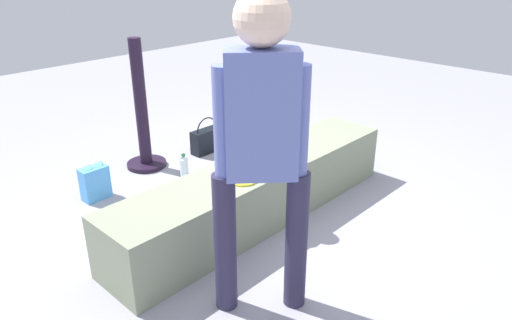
{
  "coord_description": "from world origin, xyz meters",
  "views": [
    {
      "loc": [
        -2.27,
        -2.13,
        1.85
      ],
      "look_at": [
        -0.37,
        -0.32,
        0.69
      ],
      "focal_mm": 33.41,
      "sensor_mm": 36.0,
      "label": 1
    }
  ],
  "objects_px": {
    "adult_standing": "(261,135)",
    "water_bottle_near_gift": "(184,166)",
    "party_cup_red": "(224,179)",
    "child_seated": "(254,139)",
    "cake_plate": "(243,177)",
    "gift_bag": "(95,183)",
    "cake_box_white": "(287,157)",
    "handbag_black_leather": "(207,140)"
  },
  "relations": [
    {
      "from": "handbag_black_leather",
      "to": "child_seated",
      "type": "bearing_deg",
      "value": -116.82
    },
    {
      "from": "cake_plate",
      "to": "gift_bag",
      "type": "bearing_deg",
      "value": 109.04
    },
    {
      "from": "child_seated",
      "to": "cake_box_white",
      "type": "relative_size",
      "value": 1.48
    },
    {
      "from": "water_bottle_near_gift",
      "to": "party_cup_red",
      "type": "distance_m",
      "value": 0.4
    },
    {
      "from": "child_seated",
      "to": "handbag_black_leather",
      "type": "relative_size",
      "value": 1.35
    },
    {
      "from": "party_cup_red",
      "to": "handbag_black_leather",
      "type": "distance_m",
      "value": 0.77
    },
    {
      "from": "gift_bag",
      "to": "cake_box_white",
      "type": "height_order",
      "value": "gift_bag"
    },
    {
      "from": "party_cup_red",
      "to": "cake_box_white",
      "type": "relative_size",
      "value": 0.31
    },
    {
      "from": "cake_plate",
      "to": "cake_box_white",
      "type": "xyz_separation_m",
      "value": [
        1.18,
        0.6,
        -0.41
      ]
    },
    {
      "from": "child_seated",
      "to": "water_bottle_near_gift",
      "type": "relative_size",
      "value": 2.24
    },
    {
      "from": "gift_bag",
      "to": "cake_plate",
      "type": "bearing_deg",
      "value": -70.96
    },
    {
      "from": "cake_plate",
      "to": "water_bottle_near_gift",
      "type": "xyz_separation_m",
      "value": [
        0.31,
        1.05,
        -0.36
      ]
    },
    {
      "from": "adult_standing",
      "to": "water_bottle_near_gift",
      "type": "height_order",
      "value": "adult_standing"
    },
    {
      "from": "child_seated",
      "to": "handbag_black_leather",
      "type": "bearing_deg",
      "value": 63.18
    },
    {
      "from": "adult_standing",
      "to": "handbag_black_leather",
      "type": "bearing_deg",
      "value": 56.38
    },
    {
      "from": "cake_box_white",
      "to": "handbag_black_leather",
      "type": "relative_size",
      "value": 0.91
    },
    {
      "from": "water_bottle_near_gift",
      "to": "cake_box_white",
      "type": "relative_size",
      "value": 0.66
    },
    {
      "from": "child_seated",
      "to": "cake_box_white",
      "type": "distance_m",
      "value": 1.26
    },
    {
      "from": "cake_plate",
      "to": "handbag_black_leather",
      "type": "relative_size",
      "value": 0.63
    },
    {
      "from": "water_bottle_near_gift",
      "to": "gift_bag",
      "type": "bearing_deg",
      "value": 165.14
    },
    {
      "from": "adult_standing",
      "to": "cake_plate",
      "type": "relative_size",
      "value": 7.6
    },
    {
      "from": "gift_bag",
      "to": "cake_box_white",
      "type": "relative_size",
      "value": 0.97
    },
    {
      "from": "party_cup_red",
      "to": "adult_standing",
      "type": "bearing_deg",
      "value": -125.22
    },
    {
      "from": "cake_plate",
      "to": "cake_box_white",
      "type": "bearing_deg",
      "value": 26.86
    },
    {
      "from": "child_seated",
      "to": "cake_box_white",
      "type": "height_order",
      "value": "child_seated"
    },
    {
      "from": "child_seated",
      "to": "adult_standing",
      "type": "bearing_deg",
      "value": -134.06
    },
    {
      "from": "child_seated",
      "to": "party_cup_red",
      "type": "height_order",
      "value": "child_seated"
    },
    {
      "from": "adult_standing",
      "to": "party_cup_red",
      "type": "bearing_deg",
      "value": 54.78
    },
    {
      "from": "cake_box_white",
      "to": "handbag_black_leather",
      "type": "height_order",
      "value": "handbag_black_leather"
    },
    {
      "from": "gift_bag",
      "to": "handbag_black_leather",
      "type": "height_order",
      "value": "handbag_black_leather"
    },
    {
      "from": "cake_plate",
      "to": "party_cup_red",
      "type": "xyz_separation_m",
      "value": [
        0.45,
        0.68,
        -0.41
      ]
    },
    {
      "from": "party_cup_red",
      "to": "cake_plate",
      "type": "bearing_deg",
      "value": -123.49
    },
    {
      "from": "cake_box_white",
      "to": "child_seated",
      "type": "bearing_deg",
      "value": -152.44
    },
    {
      "from": "cake_plate",
      "to": "water_bottle_near_gift",
      "type": "bearing_deg",
      "value": 73.43
    },
    {
      "from": "handbag_black_leather",
      "to": "water_bottle_near_gift",
      "type": "bearing_deg",
      "value": -151.43
    },
    {
      "from": "adult_standing",
      "to": "child_seated",
      "type": "bearing_deg",
      "value": 45.94
    },
    {
      "from": "adult_standing",
      "to": "cake_plate",
      "type": "distance_m",
      "value": 0.91
    },
    {
      "from": "water_bottle_near_gift",
      "to": "adult_standing",
      "type": "bearing_deg",
      "value": -114.67
    },
    {
      "from": "handbag_black_leather",
      "to": "cake_plate",
      "type": "bearing_deg",
      "value": -122.01
    },
    {
      "from": "child_seated",
      "to": "gift_bag",
      "type": "bearing_deg",
      "value": 118.7
    },
    {
      "from": "party_cup_red",
      "to": "cake_box_white",
      "type": "height_order",
      "value": "cake_box_white"
    },
    {
      "from": "cake_plate",
      "to": "cake_box_white",
      "type": "relative_size",
      "value": 0.68
    }
  ]
}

